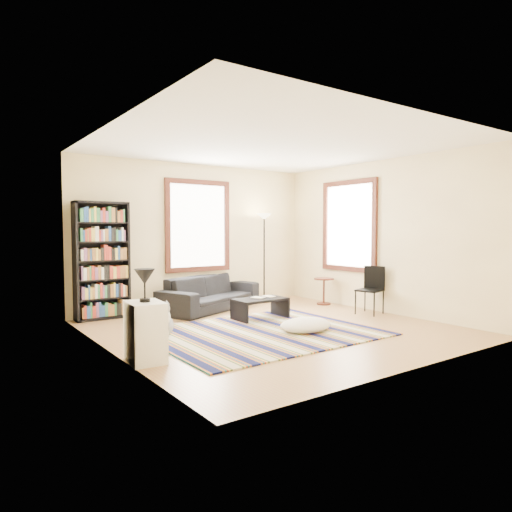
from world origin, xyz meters
TOP-DOWN VIEW (x-y plane):
  - floor at (0.00, 0.00)m, footprint 5.00×5.00m
  - ceiling at (0.00, 0.00)m, footprint 5.00×5.00m
  - wall_back at (0.00, 2.55)m, footprint 5.00×0.10m
  - wall_front at (0.00, -2.55)m, footprint 5.00×0.10m
  - wall_left at (-2.55, 0.00)m, footprint 0.10×5.00m
  - wall_right at (2.55, 0.00)m, footprint 0.10×5.00m
  - window_back at (0.00, 2.47)m, footprint 1.20×0.06m
  - window_right at (2.47, 0.80)m, footprint 0.06×1.20m
  - rug at (-0.34, -0.12)m, footprint 3.21×2.57m
  - sofa at (0.03, 2.05)m, footprint 1.63×2.35m
  - bookshelf at (-1.93, 2.32)m, footprint 0.90×0.30m
  - coffee_table at (0.24, 0.72)m, footprint 0.99×0.69m
  - book_a at (0.14, 0.72)m, footprint 0.25×0.22m
  - book_b at (0.39, 0.77)m, footprint 0.21×0.16m
  - floor_cushion at (0.24, -0.45)m, footprint 0.92×0.74m
  - floor_lamp at (1.38, 2.15)m, footprint 0.37×0.37m
  - side_table at (2.20, 1.21)m, footprint 0.42×0.42m
  - folding_chair at (2.15, -0.02)m, footprint 0.51×0.50m
  - white_cabinet at (-2.30, -0.54)m, footprint 0.43×0.53m
  - table_lamp at (-2.30, -0.54)m, footprint 0.24×0.24m
  - dog at (-1.62, 0.56)m, footprint 0.51×0.61m

SIDE VIEW (x-z plane):
  - floor at x=0.00m, z-range -0.10..0.00m
  - rug at x=-0.34m, z-range 0.00..0.02m
  - floor_cushion at x=0.24m, z-range 0.00..0.21m
  - coffee_table at x=0.24m, z-range 0.00..0.36m
  - dog at x=-1.62m, z-range 0.00..0.52m
  - side_table at x=2.20m, z-range 0.00..0.54m
  - sofa at x=0.03m, z-range 0.00..0.64m
  - white_cabinet at x=-2.30m, z-range 0.00..0.70m
  - book_b at x=0.39m, z-range 0.36..0.38m
  - book_a at x=0.14m, z-range 0.36..0.38m
  - folding_chair at x=2.15m, z-range 0.00..0.86m
  - table_lamp at x=-2.30m, z-range 0.70..1.08m
  - floor_lamp at x=1.38m, z-range 0.00..1.86m
  - bookshelf at x=-1.93m, z-range 0.00..2.00m
  - wall_back at x=0.00m, z-range 0.00..2.80m
  - wall_front at x=0.00m, z-range 0.00..2.80m
  - wall_left at x=-2.55m, z-range 0.00..2.80m
  - wall_right at x=2.55m, z-range 0.00..2.80m
  - window_back at x=0.00m, z-range 0.80..2.40m
  - window_right at x=2.47m, z-range 0.80..2.40m
  - ceiling at x=0.00m, z-range 2.80..2.90m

